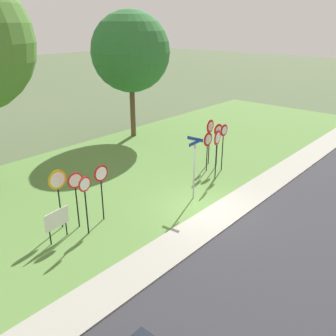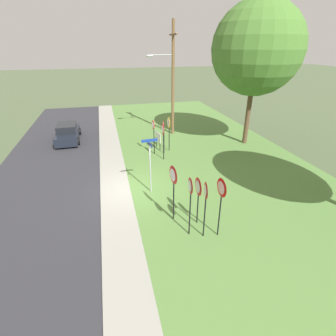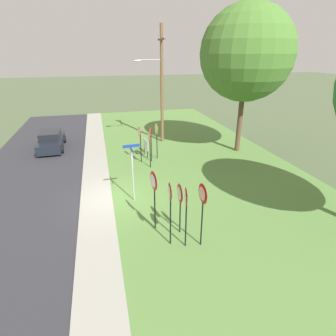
# 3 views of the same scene
# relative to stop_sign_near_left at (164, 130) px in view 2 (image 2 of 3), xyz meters

# --- Properties ---
(ground_plane) EXTENTS (160.00, 160.00, 0.00)m
(ground_plane) POSITION_rel_stop_sign_near_left_xyz_m (4.64, -2.95, -1.76)
(ground_plane) COLOR #4C5B3D
(road_asphalt) EXTENTS (44.00, 6.40, 0.01)m
(road_asphalt) POSITION_rel_stop_sign_near_left_xyz_m (4.64, -7.75, -1.76)
(road_asphalt) COLOR #2D2D33
(road_asphalt) RESTS_ON ground_plane
(sidewalk_strip) EXTENTS (44.00, 1.60, 0.06)m
(sidewalk_strip) POSITION_rel_stop_sign_near_left_xyz_m (4.64, -3.75, -1.73)
(sidewalk_strip) COLOR #99968C
(sidewalk_strip) RESTS_ON ground_plane
(grass_median) EXTENTS (44.00, 12.00, 0.04)m
(grass_median) POSITION_rel_stop_sign_near_left_xyz_m (4.64, 3.05, -1.74)
(grass_median) COLOR #567F3D
(grass_median) RESTS_ON ground_plane
(stop_sign_near_left) EXTENTS (0.65, 0.13, 2.40)m
(stop_sign_near_left) POSITION_rel_stop_sign_near_left_xyz_m (0.00, 0.00, 0.00)
(stop_sign_near_left) COLOR black
(stop_sign_near_left) RESTS_ON grass_median
(stop_sign_near_right) EXTENTS (0.70, 0.10, 2.46)m
(stop_sign_near_right) POSITION_rel_stop_sign_near_left_xyz_m (1.04, -0.28, 0.06)
(stop_sign_near_right) COLOR black
(stop_sign_near_right) RESTS_ON grass_median
(stop_sign_far_left) EXTENTS (0.80, 0.09, 2.51)m
(stop_sign_far_left) POSITION_rel_stop_sign_near_left_xyz_m (-0.46, 0.49, 0.12)
(stop_sign_far_left) COLOR black
(stop_sign_far_left) RESTS_ON grass_median
(stop_sign_far_center) EXTENTS (0.60, 0.12, 2.45)m
(stop_sign_far_center) POSITION_rel_stop_sign_near_left_xyz_m (-0.07, -0.70, 0.02)
(stop_sign_far_center) COLOR black
(stop_sign_far_center) RESTS_ON grass_median
(yield_sign_near_left) EXTENTS (0.76, 0.11, 2.64)m
(yield_sign_near_left) POSITION_rel_stop_sign_near_left_xyz_m (9.25, 0.14, 0.26)
(yield_sign_near_left) COLOR black
(yield_sign_near_left) RESTS_ON grass_median
(yield_sign_near_right) EXTENTS (0.66, 0.11, 2.65)m
(yield_sign_near_right) POSITION_rel_stop_sign_near_left_xyz_m (8.90, -0.99, 0.24)
(yield_sign_near_right) COLOR black
(yield_sign_near_right) RESTS_ON grass_median
(yield_sign_far_left) EXTENTS (0.79, 0.10, 2.24)m
(yield_sign_far_left) POSITION_rel_stop_sign_near_left_xyz_m (8.26, -0.42, -0.06)
(yield_sign_far_left) COLOR black
(yield_sign_far_left) RESTS_ON grass_median
(yield_sign_far_right) EXTENTS (0.80, 0.16, 2.65)m
(yield_sign_far_right) POSITION_rel_stop_sign_near_left_xyz_m (7.73, -1.36, 0.27)
(yield_sign_far_right) COLOR black
(yield_sign_far_right) RESTS_ON grass_median
(yield_sign_center) EXTENTS (0.67, 0.14, 2.52)m
(yield_sign_center) POSITION_rel_stop_sign_near_left_xyz_m (9.16, -0.46, 0.15)
(yield_sign_center) COLOR black
(yield_sign_center) RESTS_ON grass_median
(street_name_post) EXTENTS (0.96, 0.81, 2.98)m
(street_name_post) POSITION_rel_stop_sign_near_left_xyz_m (5.12, -1.88, 0.05)
(street_name_post) COLOR #9EA0A8
(street_name_post) RESTS_ON grass_median
(utility_pole) EXTENTS (2.10, 2.28, 8.91)m
(utility_pole) POSITION_rel_stop_sign_near_left_xyz_m (-4.31, 1.66, 3.08)
(utility_pole) COLOR brown
(utility_pole) RESTS_ON grass_median
(notice_board) EXTENTS (1.09, 0.17, 1.25)m
(notice_board) POSITION_rel_stop_sign_near_left_xyz_m (-1.07, -0.18, -0.89)
(notice_board) COLOR black
(notice_board) RESTS_ON grass_median
(oak_tree_left) EXTENTS (6.33, 6.33, 10.04)m
(oak_tree_left) POSITION_rel_stop_sign_near_left_xyz_m (-0.60, 6.81, 5.14)
(oak_tree_left) COLOR brown
(oak_tree_left) RESTS_ON grass_median
(parked_hatchback_near) EXTENTS (4.31, 1.96, 1.39)m
(parked_hatchback_near) POSITION_rel_stop_sign_near_left_xyz_m (-4.66, -7.01, -1.12)
(parked_hatchback_near) COLOR black
(parked_hatchback_near) RESTS_ON road_asphalt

